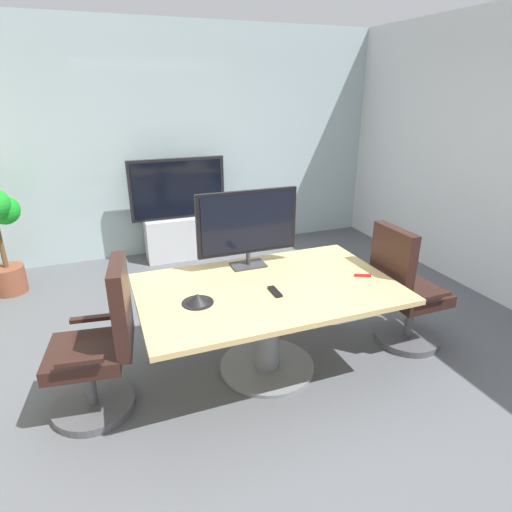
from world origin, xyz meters
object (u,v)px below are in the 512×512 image
Objects in this scene: tv_monitor at (248,224)px; conference_phone at (198,299)px; wall_display_unit at (180,225)px; remote_control at (275,292)px; office_chair_left at (100,353)px; office_chair_right at (404,297)px; conference_table at (268,308)px.

tv_monitor reaches higher than conference_phone.
remote_control is at bearing -86.80° from wall_display_unit.
office_chair_left is at bearing -112.06° from wall_display_unit.
office_chair_right reaches higher than remote_control.
conference_table is at bearing -86.78° from wall_display_unit.
office_chair_left is 4.95× the size of conference_phone.
conference_phone is 0.56m from remote_control.
office_chair_left is at bearing 175.15° from conference_phone.
office_chair_left is at bearing 87.75° from office_chair_right.
conference_phone is at bearing 88.97° from office_chair_right.
office_chair_left is 0.83× the size of wall_display_unit.
tv_monitor is at bearing 66.68° from office_chair_right.
tv_monitor is 3.82× the size of conference_phone.
tv_monitor is 0.65m from remote_control.
remote_control is (0.01, -0.12, 0.19)m from conference_table.
wall_display_unit is at bearing 93.22° from conference_table.
office_chair_left is 1.27m from remote_control.
office_chair_left is at bearing 175.74° from remote_control.
office_chair_right is (2.45, -0.07, 0.00)m from office_chair_left.
office_chair_left is 6.41× the size of remote_control.
wall_display_unit is 5.95× the size of conference_phone.
office_chair_left is 1.30× the size of tv_monitor.
office_chair_right is at bearing -63.27° from wall_display_unit.
tv_monitor reaches higher than office_chair_right.
conference_phone is (-0.41, -2.71, 0.32)m from wall_display_unit.
conference_phone is 1.29× the size of remote_control.
office_chair_right reaches higher than conference_table.
wall_display_unit reaches higher than office_chair_left.
office_chair_left is 2.87m from wall_display_unit.
wall_display_unit reaches higher than office_chair_right.
tv_monitor is 4.94× the size of remote_control.
wall_display_unit is at bearing 165.82° from office_chair_left.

